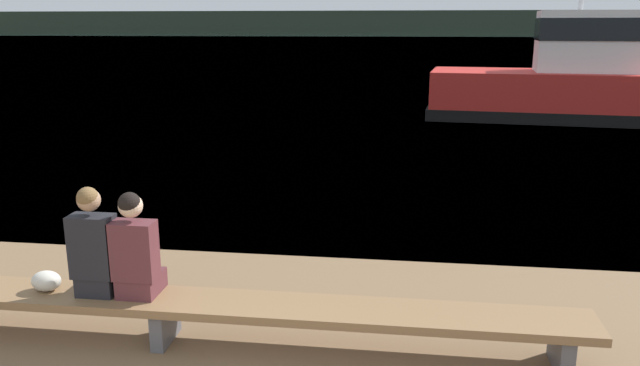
{
  "coord_description": "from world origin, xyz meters",
  "views": [
    {
      "loc": [
        1.19,
        -2.22,
        2.82
      ],
      "look_at": [
        0.13,
        5.76,
        0.78
      ],
      "focal_mm": 35.0,
      "sensor_mm": 36.0,
      "label": 1
    }
  ],
  "objects_px": {
    "person_left": "(95,248)",
    "tugboat_red": "(572,86)",
    "person_right": "(135,251)",
    "shopping_bag": "(46,281)",
    "bench_main": "(164,305)"
  },
  "relations": [
    {
      "from": "person_left",
      "to": "tugboat_red",
      "type": "relative_size",
      "value": 0.12
    },
    {
      "from": "person_left",
      "to": "person_right",
      "type": "bearing_deg",
      "value": 0.06
    },
    {
      "from": "person_right",
      "to": "shopping_bag",
      "type": "xyz_separation_m",
      "value": [
        -0.89,
        0.0,
        -0.33
      ]
    },
    {
      "from": "bench_main",
      "to": "tugboat_red",
      "type": "xyz_separation_m",
      "value": [
        7.18,
        14.99,
        0.67
      ]
    },
    {
      "from": "bench_main",
      "to": "person_left",
      "type": "xyz_separation_m",
      "value": [
        -0.62,
        0.01,
        0.51
      ]
    },
    {
      "from": "tugboat_red",
      "to": "bench_main",
      "type": "bearing_deg",
      "value": 160.8
    },
    {
      "from": "bench_main",
      "to": "person_right",
      "type": "height_order",
      "value": "person_right"
    },
    {
      "from": "bench_main",
      "to": "person_left",
      "type": "relative_size",
      "value": 7.4
    },
    {
      "from": "person_right",
      "to": "tugboat_red",
      "type": "height_order",
      "value": "tugboat_red"
    },
    {
      "from": "bench_main",
      "to": "shopping_bag",
      "type": "bearing_deg",
      "value": 179.55
    },
    {
      "from": "bench_main",
      "to": "person_right",
      "type": "relative_size",
      "value": 7.65
    },
    {
      "from": "bench_main",
      "to": "shopping_bag",
      "type": "xyz_separation_m",
      "value": [
        -1.13,
        0.01,
        0.17
      ]
    },
    {
      "from": "bench_main",
      "to": "shopping_bag",
      "type": "distance_m",
      "value": 1.14
    },
    {
      "from": "person_left",
      "to": "shopping_bag",
      "type": "xyz_separation_m",
      "value": [
        -0.51,
        0.0,
        -0.34
      ]
    },
    {
      "from": "shopping_bag",
      "to": "tugboat_red",
      "type": "distance_m",
      "value": 17.14
    }
  ]
}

